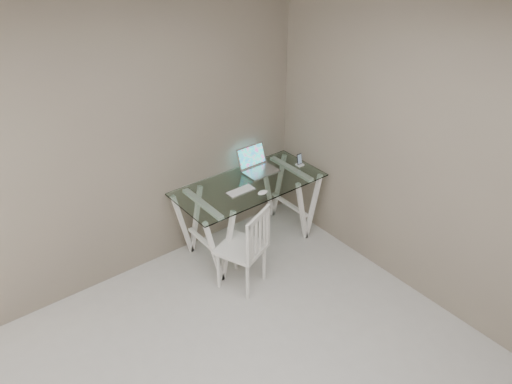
% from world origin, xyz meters
% --- Properties ---
extents(room, '(4.50, 4.52, 2.71)m').
position_xyz_m(room, '(-0.06, 0.02, 1.72)').
color(room, '#AEABA6').
rests_on(room, ground).
extents(desk, '(1.50, 0.70, 0.75)m').
position_xyz_m(desk, '(1.20, 1.85, 0.38)').
color(desk, silver).
rests_on(desk, ground).
extents(chair, '(0.51, 0.51, 0.85)m').
position_xyz_m(chair, '(0.80, 1.35, 0.47)').
color(chair, silver).
rests_on(chair, ground).
extents(laptop, '(0.34, 0.32, 0.23)m').
position_xyz_m(laptop, '(1.44, 2.03, 0.80)').
color(laptop, '#BDBCC1').
rests_on(laptop, desk).
extents(keyboard, '(0.29, 0.12, 0.01)m').
position_xyz_m(keyboard, '(1.05, 1.79, 0.75)').
color(keyboard, silver).
rests_on(keyboard, desk).
extents(mouse, '(0.11, 0.07, 0.04)m').
position_xyz_m(mouse, '(1.18, 1.61, 0.76)').
color(mouse, white).
rests_on(mouse, desk).
extents(phone_dock, '(0.07, 0.07, 0.13)m').
position_xyz_m(phone_dock, '(1.85, 1.83, 0.78)').
color(phone_dock, white).
rests_on(phone_dock, desk).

